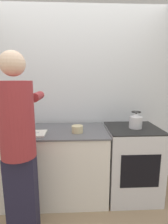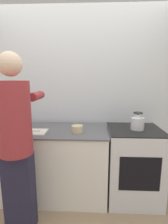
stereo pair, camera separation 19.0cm
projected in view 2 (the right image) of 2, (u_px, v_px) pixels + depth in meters
ground_plane at (75, 212)px, 2.04m from camera, size 12.00×12.00×0.00m
wall_back at (79, 95)px, 2.53m from camera, size 8.00×0.05×2.60m
counter at (52, 162)px, 2.30m from camera, size 1.44×0.71×0.89m
oven at (133, 164)px, 2.22m from camera, size 0.65×0.63×0.92m
person at (16, 139)px, 1.66m from camera, size 0.35×0.59×1.76m
cutting_board at (32, 132)px, 2.08m from camera, size 0.35×0.24×0.02m
knife at (32, 131)px, 2.08m from camera, size 0.19×0.04×0.01m
kettle at (138, 122)px, 2.10m from camera, size 0.16×0.16×0.21m
bowl_mixing at (77, 129)px, 2.10m from camera, size 0.14×0.14×0.08m
canister_jar at (6, 121)px, 2.32m from camera, size 0.13×0.13×0.17m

